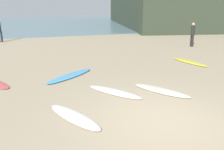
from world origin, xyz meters
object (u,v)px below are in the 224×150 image
at_px(surfboard_5, 161,90).
at_px(surfboard_6, 114,92).
at_px(surfboard_3, 70,76).
at_px(surfboard_1, 190,62).
at_px(surfboard_2, 74,117).
at_px(beachgoer_mid, 193,33).

relative_size(surfboard_5, surfboard_6, 1.01).
bearing_deg(surfboard_3, surfboard_6, 166.72).
relative_size(surfboard_1, surfboard_6, 1.08).
xyz_separation_m(surfboard_1, surfboard_2, (-6.66, -4.31, 0.00)).
xyz_separation_m(surfboard_3, surfboard_5, (2.70, -2.68, -0.01)).
bearing_deg(surfboard_5, beachgoer_mid, -163.92).
bearing_deg(surfboard_6, surfboard_3, 80.41).
bearing_deg(surfboard_2, surfboard_6, 14.83).
xyz_separation_m(surfboard_2, surfboard_3, (0.45, 3.73, 0.00)).
bearing_deg(beachgoer_mid, surfboard_5, -32.37).
height_order(surfboard_1, surfboard_2, surfboard_2).
distance_m(surfboard_1, surfboard_5, 4.79).
xyz_separation_m(surfboard_2, surfboard_5, (3.15, 1.04, -0.01)).
bearing_deg(surfboard_6, surfboard_1, -5.86).
distance_m(surfboard_3, surfboard_5, 3.81).
height_order(surfboard_3, surfboard_5, surfboard_3).
relative_size(surfboard_1, surfboard_5, 1.07).
relative_size(surfboard_2, surfboard_5, 0.97).
height_order(surfboard_5, surfboard_6, surfboard_6).
xyz_separation_m(surfboard_1, surfboard_5, (-3.50, -3.26, -0.00)).
height_order(surfboard_3, beachgoer_mid, beachgoer_mid).
distance_m(surfboard_2, surfboard_5, 3.32).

